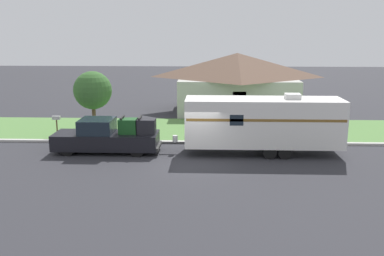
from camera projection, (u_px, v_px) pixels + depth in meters
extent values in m
plane|color=#2D2D33|center=(195.00, 162.00, 21.80)|extent=(120.00, 120.00, 0.00)
cube|color=beige|center=(197.00, 142.00, 25.44)|extent=(80.00, 0.30, 0.14)
cube|color=#568442|center=(198.00, 129.00, 29.01)|extent=(80.00, 7.00, 0.03)
cube|color=#B2B2A8|center=(236.00, 94.00, 35.53)|extent=(9.40, 7.03, 2.81)
pyramid|color=brown|center=(237.00, 65.00, 35.00)|extent=(10.16, 7.59, 1.98)
cube|color=#4C3828|center=(239.00, 105.00, 32.22)|extent=(1.00, 0.06, 2.10)
cylinder|color=black|center=(67.00, 148.00, 22.90)|extent=(0.83, 0.28, 0.83)
cylinder|color=black|center=(76.00, 141.00, 24.46)|extent=(0.83, 0.28, 0.83)
cylinder|color=black|center=(137.00, 149.00, 22.76)|extent=(0.83, 0.28, 0.83)
cylinder|color=black|center=(142.00, 141.00, 24.32)|extent=(0.83, 0.28, 0.83)
cube|color=black|center=(87.00, 140.00, 23.60)|extent=(3.48, 1.96, 0.85)
cube|color=#19232D|center=(97.00, 126.00, 23.39)|extent=(1.81, 1.80, 0.78)
cube|color=black|center=(138.00, 141.00, 23.49)|extent=(2.21, 1.96, 0.85)
cube|color=#333333|center=(159.00, 146.00, 23.51)|extent=(0.12, 1.76, 0.20)
cube|color=#194C1E|center=(128.00, 126.00, 23.32)|extent=(1.02, 0.82, 0.80)
cube|color=black|center=(122.00, 117.00, 23.23)|extent=(0.10, 0.90, 0.08)
cube|color=black|center=(146.00, 126.00, 23.29)|extent=(1.02, 0.82, 0.80)
cube|color=black|center=(140.00, 118.00, 23.19)|extent=(0.10, 0.90, 0.08)
cylinder|color=black|center=(270.00, 152.00, 22.31)|extent=(0.71, 0.22, 0.71)
cylinder|color=black|center=(265.00, 143.00, 24.25)|extent=(0.71, 0.22, 0.71)
cylinder|color=black|center=(285.00, 153.00, 22.28)|extent=(0.71, 0.22, 0.71)
cylinder|color=black|center=(279.00, 143.00, 24.22)|extent=(0.71, 0.22, 0.71)
cube|color=silver|center=(263.00, 122.00, 22.98)|extent=(8.36, 2.27, 2.52)
cube|color=brown|center=(266.00, 120.00, 21.80)|extent=(8.19, 0.01, 0.14)
cube|color=#383838|center=(174.00, 143.00, 23.43)|extent=(1.29, 0.12, 0.10)
cylinder|color=silver|center=(175.00, 139.00, 23.38)|extent=(0.28, 0.28, 0.36)
cube|color=silver|center=(293.00, 96.00, 22.61)|extent=(0.80, 0.68, 0.28)
cube|color=#19232D|center=(237.00, 120.00, 21.86)|extent=(0.70, 0.01, 0.56)
cylinder|color=brown|center=(57.00, 129.00, 26.72)|extent=(0.09, 0.09, 1.16)
cube|color=#B2B2B2|center=(56.00, 118.00, 26.57)|extent=(0.48, 0.20, 0.22)
cylinder|color=brown|center=(94.00, 120.00, 27.35)|extent=(0.24, 0.24, 1.99)
sphere|color=#38662D|center=(93.00, 90.00, 26.93)|extent=(2.40, 2.40, 2.40)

